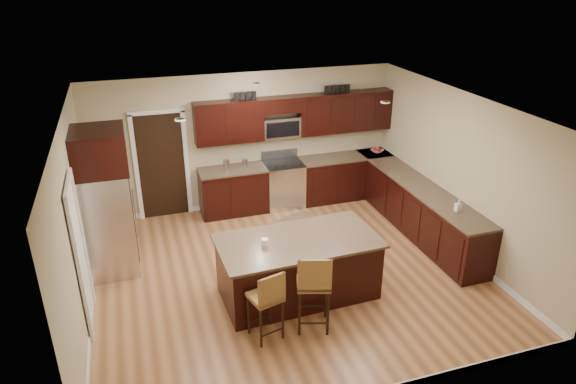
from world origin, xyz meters
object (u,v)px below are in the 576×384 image
object	(u,v)px
range	(283,184)
island	(298,269)
refrigerator	(107,201)
stool_left	(268,298)
stool_mid	(314,284)

from	to	relation	value
range	island	world-z (taller)	range
range	refrigerator	world-z (taller)	refrigerator
stool_left	range	bearing A→B (deg)	54.75
range	refrigerator	size ratio (longest dim) A/B	0.47
range	stool_mid	world-z (taller)	stool_mid
range	stool_left	size ratio (longest dim) A/B	1.08
island	refrigerator	size ratio (longest dim) A/B	1.00
refrigerator	range	bearing A→B (deg)	23.74
range	stool_left	xyz separation A→B (m)	(-1.42, -3.85, 0.17)
island	stool_mid	distance (m)	0.90
stool_left	stool_mid	xyz separation A→B (m)	(0.63, -0.01, 0.09)
stool_mid	refrigerator	bearing A→B (deg)	153.42
stool_mid	island	bearing A→B (deg)	102.36
island	stool_left	xyz separation A→B (m)	(-0.70, -0.84, 0.21)
stool_left	refrigerator	world-z (taller)	refrigerator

